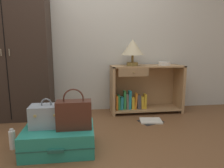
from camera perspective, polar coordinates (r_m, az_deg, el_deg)
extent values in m
plane|color=brown|center=(2.08, -4.98, -19.11)|extent=(9.00, 9.00, 0.00)
cube|color=beige|center=(3.32, -6.51, 15.13)|extent=(6.40, 0.10, 2.60)
cube|color=#33261E|center=(3.18, -26.11, 8.01)|extent=(1.03, 0.45, 1.90)
cube|color=black|center=(2.96, -27.51, 7.80)|extent=(0.01, 0.01, 1.80)
cylinder|color=gray|center=(2.97, -28.48, 7.72)|extent=(0.01, 0.01, 0.09)
cylinder|color=gray|center=(2.94, -26.65, 7.86)|extent=(0.01, 0.01, 0.09)
cube|color=tan|center=(3.14, 0.11, -1.63)|extent=(0.04, 0.37, 0.74)
cube|color=tan|center=(3.44, 18.07, -1.07)|extent=(0.04, 0.37, 0.74)
cube|color=tan|center=(3.20, 9.70, 4.93)|extent=(1.11, 0.37, 0.02)
cube|color=tan|center=(3.33, 9.35, -6.64)|extent=(1.03, 0.37, 0.02)
cube|color=tan|center=(3.42, 8.65, -0.75)|extent=(1.03, 0.01, 0.72)
cube|color=#9D7950|center=(2.97, 6.01, 3.24)|extent=(0.44, 0.02, 0.12)
sphere|color=#9E844C|center=(2.96, 6.09, 3.20)|extent=(0.02, 0.02, 0.02)
cube|color=orange|center=(3.17, 1.32, -5.17)|extent=(0.03, 0.13, 0.21)
cube|color=green|center=(3.17, 1.93, -5.06)|extent=(0.04, 0.10, 0.23)
cube|color=teal|center=(3.18, 2.67, -5.30)|extent=(0.05, 0.11, 0.19)
cube|color=green|center=(3.18, 3.55, -4.47)|extent=(0.04, 0.09, 0.29)
cube|color=#726659|center=(3.19, 4.22, -4.81)|extent=(0.04, 0.10, 0.24)
cube|color=teal|center=(3.19, 4.92, -4.42)|extent=(0.05, 0.10, 0.28)
cube|color=gold|center=(3.22, 5.78, -5.25)|extent=(0.05, 0.09, 0.18)
cube|color=orange|center=(3.22, 6.58, -4.72)|extent=(0.05, 0.10, 0.24)
cube|color=#4C474C|center=(3.24, 7.44, -4.96)|extent=(0.06, 0.10, 0.21)
cube|color=gold|center=(3.25, 8.38, -5.06)|extent=(0.06, 0.08, 0.19)
cube|color=gold|center=(3.26, 9.12, -4.73)|extent=(0.04, 0.10, 0.23)
cylinder|color=olive|center=(3.11, 5.68, 5.53)|extent=(0.17, 0.17, 0.05)
cylinder|color=olive|center=(3.10, 5.71, 7.01)|extent=(0.04, 0.04, 0.11)
cone|color=beige|center=(3.10, 5.77, 10.16)|extent=(0.34, 0.34, 0.23)
cylinder|color=silver|center=(3.26, 14.33, 5.52)|extent=(0.19, 0.19, 0.05)
cube|color=teal|center=(2.17, -14.42, -14.48)|extent=(0.68, 0.49, 0.24)
cube|color=#235E52|center=(2.17, -14.42, -14.48)|extent=(0.68, 0.49, 0.01)
cube|color=#235E52|center=(1.95, -15.35, -17.61)|extent=(0.14, 0.02, 0.03)
cube|color=#8E99A3|center=(2.14, -17.60, -8.47)|extent=(0.32, 0.20, 0.22)
torus|color=slate|center=(2.10, -17.79, -5.18)|extent=(0.11, 0.02, 0.11)
cube|color=tan|center=(2.05, -20.63, -8.37)|extent=(0.02, 0.01, 0.02)
cube|color=tan|center=(2.02, -15.68, -8.39)|extent=(0.02, 0.01, 0.02)
cube|color=#472319|center=(2.02, -10.52, -8.41)|extent=(0.33, 0.15, 0.27)
torus|color=#472319|center=(1.98, -10.67, -4.08)|extent=(0.20, 0.01, 0.20)
cylinder|color=white|center=(2.36, -25.96, -13.80)|extent=(0.06, 0.06, 0.19)
cylinder|color=silver|center=(2.32, -26.17, -11.38)|extent=(0.04, 0.04, 0.02)
cube|color=white|center=(2.93, 10.71, -9.98)|extent=(0.32, 0.25, 0.02)
cube|color=black|center=(2.94, 10.71, -10.11)|extent=(0.37, 0.34, 0.01)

